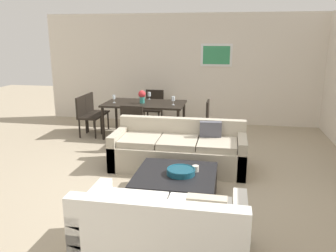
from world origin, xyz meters
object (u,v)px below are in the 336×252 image
object	(u,v)px
decorative_bowl	(181,171)
wine_glass_left_near	(114,97)
dining_chair_left_near	(86,114)
dining_chair_left_far	(94,109)
dining_chair_right_near	(202,118)
wine_glass_right_near	(173,99)
wine_glass_head	(149,94)
coffee_table	(175,187)
dining_table	(145,106)
centerpiece_vase	(142,96)
dining_chair_head	(154,106)
sofa_beige	(179,151)
candle_jar	(196,169)
dining_chair_foot	(133,124)
loveseat_white	(163,232)

from	to	relation	value
decorative_bowl	wine_glass_left_near	size ratio (longest dim) A/B	2.20
dining_chair_left_near	dining_chair_left_far	xyz separation A→B (m)	(0.00, 0.45, 0.00)
dining_chair_right_near	wine_glass_right_near	xyz separation A→B (m)	(-0.62, 0.10, 0.37)
decorative_bowl	wine_glass_head	xyz separation A→B (m)	(-1.23, 3.39, 0.44)
coffee_table	dining_table	distance (m)	3.19
centerpiece_vase	dining_chair_head	bearing A→B (deg)	87.36
dining_table	dining_chair_right_near	world-z (taller)	dining_chair_right_near
sofa_beige	candle_jar	distance (m)	1.15
sofa_beige	centerpiece_vase	size ratio (longest dim) A/B	7.97
dining_chair_foot	dining_chair_head	world-z (taller)	same
loveseat_white	dining_chair_left_near	bearing A→B (deg)	122.20
coffee_table	dining_chair_foot	bearing A→B (deg)	119.69
candle_jar	wine_glass_left_near	xyz separation A→B (m)	(-2.07, 2.69, 0.45)
loveseat_white	dining_chair_left_far	world-z (taller)	dining_chair_left_far
sofa_beige	decorative_bowl	size ratio (longest dim) A/B	5.82
centerpiece_vase	wine_glass_left_near	bearing A→B (deg)	-172.40
wine_glass_left_near	dining_chair_head	bearing A→B (deg)	57.59
centerpiece_vase	sofa_beige	bearing A→B (deg)	-57.75
decorative_bowl	centerpiece_vase	distance (m)	3.21
wine_glass_head	dining_table	bearing A→B (deg)	-90.00
decorative_bowl	wine_glass_right_near	world-z (taller)	wine_glass_right_near
wine_glass_right_near	centerpiece_vase	world-z (taller)	centerpiece_vase
decorative_bowl	centerpiece_vase	world-z (taller)	centerpiece_vase
dining_chair_right_near	centerpiece_vase	world-z (taller)	centerpiece_vase
centerpiece_vase	coffee_table	bearing A→B (deg)	-67.46
sofa_beige	coffee_table	world-z (taller)	sofa_beige
candle_jar	wine_glass_left_near	bearing A→B (deg)	127.53
dining_chair_left_far	wine_glass_head	distance (m)	1.34
candle_jar	coffee_table	bearing A→B (deg)	-154.68
wine_glass_right_near	centerpiece_vase	bearing A→B (deg)	173.34
dining_chair_left_far	dining_chair_left_near	bearing A→B (deg)	-90.00
dining_chair_foot	dining_chair_right_near	distance (m)	1.44
sofa_beige	wine_glass_left_near	bearing A→B (deg)	136.11
candle_jar	decorative_bowl	bearing A→B (deg)	-142.77
sofa_beige	dining_table	size ratio (longest dim) A/B	1.27
dining_chair_foot	dining_chair_right_near	size ratio (longest dim) A/B	1.00
candle_jar	wine_glass_left_near	distance (m)	3.42
wine_glass_right_near	wine_glass_head	bearing A→B (deg)	139.29
sofa_beige	wine_glass_head	bearing A→B (deg)	115.25
dining_chair_left_far	wine_glass_left_near	distance (m)	0.80
wine_glass_right_near	centerpiece_vase	xyz separation A→B (m)	(-0.70, 0.08, 0.03)
dining_chair_head	wine_glass_left_near	distance (m)	1.27
decorative_bowl	wine_glass_right_near	distance (m)	2.92
decorative_bowl	centerpiece_vase	size ratio (longest dim) A/B	1.37
wine_glass_left_near	dining_table	bearing A→B (deg)	10.70
coffee_table	dining_chair_left_far	size ratio (longest dim) A/B	1.22
centerpiece_vase	decorative_bowl	bearing A→B (deg)	-66.33
dining_chair_head	candle_jar	bearing A→B (deg)	-69.19
sofa_beige	dining_chair_right_near	xyz separation A→B (m)	(0.25, 1.52, 0.21)
dining_chair_left_near	dining_chair_head	xyz separation A→B (m)	(1.27, 1.13, 0.00)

